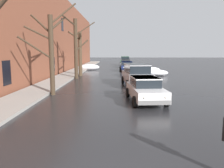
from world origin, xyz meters
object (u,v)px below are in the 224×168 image
bare_tree_mid_block (76,47)px  sedan_white_approaching_near_lane (145,89)px  suv_silver_parked_kerbside_close (137,74)px  sedan_grey_queued_behind_truck (126,63)px  bare_tree_far_down_block (80,52)px  sedan_darkblue_parked_far_down_block (127,66)px  suv_green_at_far_intersection (125,61)px  bare_tree_second_along_sidewalk (51,49)px  sedan_black_parked_kerbside_mid (136,70)px

bare_tree_mid_block → sedan_white_approaching_near_lane: 12.70m
suv_silver_parked_kerbside_close → sedan_grey_queued_behind_truck: suv_silver_parked_kerbside_close is taller
bare_tree_mid_block → bare_tree_far_down_block: bearing=91.1°
sedan_darkblue_parked_far_down_block → suv_green_at_far_intersection: bearing=88.8°
sedan_white_approaching_near_lane → suv_silver_parked_kerbside_close: (0.02, 6.06, 0.24)m
sedan_white_approaching_near_lane → suv_green_at_far_intersection: suv_green_at_far_intersection is taller
sedan_white_approaching_near_lane → suv_silver_parked_kerbside_close: bearing=89.8°
bare_tree_second_along_sidewalk → suv_silver_parked_kerbside_close: (6.01, 4.10, -2.06)m
bare_tree_second_along_sidewalk → sedan_black_parked_kerbside_mid: 12.82m
bare_tree_far_down_block → suv_green_at_far_intersection: bare_tree_far_down_block is taller
sedan_white_approaching_near_lane → bare_tree_second_along_sidewalk: bearing=161.8°
bare_tree_second_along_sidewalk → suv_green_at_far_intersection: (6.07, 31.60, -2.06)m
sedan_black_parked_kerbside_mid → sedan_darkblue_parked_far_down_block: 7.51m
bare_tree_mid_block → sedan_black_parked_kerbside_mid: bearing=15.4°
sedan_white_approaching_near_lane → sedan_grey_queued_behind_truck: 27.15m
sedan_white_approaching_near_lane → suv_green_at_far_intersection: 33.56m
bare_tree_mid_block → sedan_black_parked_kerbside_mid: (6.47, 1.78, -2.57)m
suv_silver_parked_kerbside_close → sedan_grey_queued_behind_truck: (-0.07, 21.09, -0.24)m
bare_tree_far_down_block → suv_silver_parked_kerbside_close: 9.91m
suv_silver_parked_kerbside_close → bare_tree_far_down_block: bearing=127.8°
bare_tree_mid_block → suv_green_at_far_intersection: 23.50m
bare_tree_far_down_block → sedan_darkblue_parked_far_down_block: bearing=48.2°
bare_tree_second_along_sidewalk → suv_green_at_far_intersection: bearing=79.1°
sedan_white_approaching_near_lane → sedan_black_parked_kerbside_mid: bearing=87.4°
bare_tree_mid_block → suv_green_at_far_intersection: bearing=75.2°
bare_tree_mid_block → bare_tree_far_down_block: size_ratio=1.25×
sedan_darkblue_parked_far_down_block → suv_green_at_far_intersection: (0.28, 13.36, 0.24)m
sedan_grey_queued_behind_truck → bare_tree_mid_block: bearing=-109.9°
sedan_darkblue_parked_far_down_block → suv_green_at_far_intersection: 13.36m
bare_tree_far_down_block → sedan_grey_queued_behind_truck: bare_tree_far_down_block is taller
bare_tree_second_along_sidewalk → sedan_grey_queued_behind_truck: (5.94, 25.19, -2.29)m
bare_tree_far_down_block → sedan_grey_queued_behind_truck: 14.76m
sedan_grey_queued_behind_truck → sedan_black_parked_kerbside_mid: bearing=-87.5°
bare_tree_second_along_sidewalk → suv_silver_parked_kerbside_close: bearing=34.3°
suv_silver_parked_kerbside_close → sedan_black_parked_kerbside_mid: suv_silver_parked_kerbside_close is taller
bare_tree_second_along_sidewalk → bare_tree_far_down_block: bare_tree_second_along_sidewalk is taller
sedan_black_parked_kerbside_mid → suv_green_at_far_intersection: bearing=91.4°
bare_tree_second_along_sidewalk → sedan_grey_queued_behind_truck: bearing=76.7°
sedan_grey_queued_behind_truck → sedan_white_approaching_near_lane: bearing=-89.9°
bare_tree_second_along_sidewalk → bare_tree_mid_block: size_ratio=0.97×
bare_tree_mid_block → sedan_darkblue_parked_far_down_block: bearing=58.4°
bare_tree_second_along_sidewalk → sedan_darkblue_parked_far_down_block: bearing=72.4°
bare_tree_far_down_block → suv_silver_parked_kerbside_close: bare_tree_far_down_block is taller
bare_tree_far_down_block → sedan_white_approaching_near_lane: (5.95, -13.77, -2.00)m
bare_tree_second_along_sidewalk → suv_silver_parked_kerbside_close: 7.56m
suv_silver_parked_kerbside_close → sedan_black_parked_kerbside_mid: size_ratio=1.25×
suv_silver_parked_kerbside_close → sedan_grey_queued_behind_truck: bearing=90.2°
bare_tree_second_along_sidewalk → sedan_white_approaching_near_lane: (5.99, -1.96, -2.30)m
bare_tree_far_down_block → sedan_white_approaching_near_lane: bare_tree_far_down_block is taller
suv_silver_parked_kerbside_close → suv_green_at_far_intersection: same height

